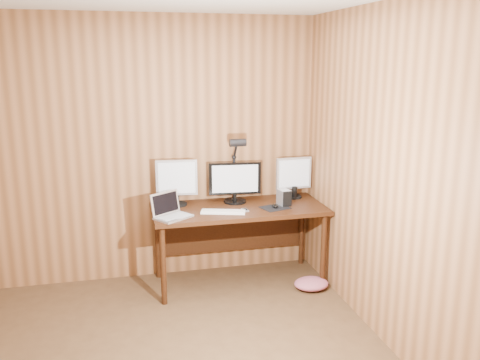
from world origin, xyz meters
name	(u,v)px	position (x,y,z in m)	size (l,w,h in m)	color
room_shell	(145,213)	(0.00, 0.00, 1.25)	(4.00, 4.00, 4.00)	#53381F
desk	(237,217)	(0.93, 1.70, 0.63)	(1.60, 0.70, 0.75)	#33180A
monitor_center	(235,182)	(0.93, 1.79, 0.95)	(0.50, 0.22, 0.39)	black
monitor_left	(177,181)	(0.38, 1.82, 0.98)	(0.38, 0.18, 0.43)	black
monitor_right	(294,176)	(1.53, 1.82, 0.97)	(0.36, 0.17, 0.41)	black
laptop	(170,211)	(0.28, 1.47, 0.80)	(0.38, 0.36, 0.22)	silver
keyboard	(223,212)	(0.75, 1.49, 0.76)	(0.41, 0.23, 0.02)	white
mousepad	(275,208)	(1.25, 1.52, 0.75)	(0.24, 0.20, 0.00)	black
mouse	(275,206)	(1.25, 1.52, 0.77)	(0.06, 0.10, 0.03)	black
hard_drive	(284,197)	(1.36, 1.59, 0.83)	(0.11, 0.15, 0.15)	silver
phone	(245,210)	(0.96, 1.50, 0.76)	(0.06, 0.10, 0.01)	silver
speaker	(294,193)	(1.53, 1.78, 0.81)	(0.05, 0.05, 0.12)	black
desk_lamp	(236,160)	(0.94, 1.76, 1.17)	(0.15, 0.22, 0.67)	black
fabric_pile	(311,284)	(1.55, 1.31, 0.05)	(0.32, 0.27, 0.10)	#BC5B70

